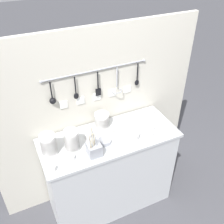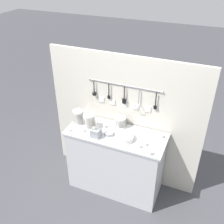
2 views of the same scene
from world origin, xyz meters
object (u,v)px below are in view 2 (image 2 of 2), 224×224
at_px(bowl_stack_short_front, 121,122).
at_px(bowl_stack_nested_right, 78,117).
at_px(cup_centre, 105,126).
at_px(cup_beside_plates, 120,131).
at_px(cup_edge_far, 139,146).
at_px(cup_front_left, 69,130).
at_px(cup_edge_near, 162,136).
at_px(cutlery_caddy, 96,133).
at_px(cup_by_caddy, 143,141).
at_px(bowl_stack_tall_left, 90,121).
at_px(plate_stack, 124,137).
at_px(cup_back_right, 83,130).
at_px(cup_back_left, 145,144).
at_px(cup_front_right, 150,153).
at_px(steel_mixing_bowl, 109,133).

bearing_deg(bowl_stack_short_front, bowl_stack_nested_right, -165.03).
distance_m(cup_centre, cup_beside_plates, 0.22).
distance_m(cup_beside_plates, cup_edge_far, 0.36).
xyz_separation_m(bowl_stack_short_front, cup_front_left, (-0.56, -0.34, -0.05)).
xyz_separation_m(cup_front_left, cup_edge_near, (1.10, 0.32, 0.00)).
distance_m(cutlery_caddy, cup_by_caddy, 0.57).
bearing_deg(bowl_stack_tall_left, cup_beside_plates, 7.75).
bearing_deg(cutlery_caddy, bowl_stack_nested_right, 153.10).
xyz_separation_m(plate_stack, cup_edge_near, (0.40, 0.22, -0.01)).
relative_size(bowl_stack_short_front, cup_front_left, 3.17).
bearing_deg(cup_front_left, cup_beside_plates, 20.11).
bearing_deg(bowl_stack_nested_right, bowl_stack_tall_left, -8.96).
bearing_deg(bowl_stack_nested_right, cup_back_right, -45.55).
xyz_separation_m(cup_centre, cup_back_left, (0.58, -0.15, 0.00)).
bearing_deg(cup_beside_plates, cup_back_left, -19.61).
distance_m(cup_beside_plates, cup_back_left, 0.38).
height_order(cup_front_right, cup_back_left, same).
distance_m(bowl_stack_tall_left, cup_by_caddy, 0.71).
bearing_deg(cup_front_right, cup_centre, 157.68).
distance_m(cutlery_caddy, cup_back_right, 0.19).
bearing_deg(cup_edge_far, steel_mixing_bowl, 167.35).
bearing_deg(steel_mixing_bowl, cup_back_left, -3.79).
bearing_deg(bowl_stack_tall_left, cup_edge_near, 9.65).
height_order(plate_stack, cutlery_caddy, cutlery_caddy).
height_order(cutlery_caddy, cup_front_left, cutlery_caddy).
height_order(cup_by_caddy, cup_edge_near, same).
bearing_deg(cup_back_right, cutlery_caddy, -6.54).
distance_m(cup_front_right, cup_back_left, 0.17).
distance_m(cup_front_right, cup_back_right, 0.90).
bearing_deg(cutlery_caddy, bowl_stack_tall_left, 136.01).
height_order(cup_front_right, cup_back_right, same).
bearing_deg(bowl_stack_nested_right, bowl_stack_short_front, 14.97).
height_order(bowl_stack_nested_right, cup_by_caddy, bowl_stack_nested_right).
bearing_deg(cup_front_left, cutlery_caddy, 4.75).
distance_m(steel_mixing_bowl, cup_back_left, 0.46).
bearing_deg(cutlery_caddy, cup_back_right, 173.46).
bearing_deg(cutlery_caddy, cup_edge_far, 0.31).
bearing_deg(bowl_stack_short_front, cutlery_caddy, -123.29).
bearing_deg(bowl_stack_tall_left, steel_mixing_bowl, -8.65).
distance_m(plate_stack, cup_edge_near, 0.46).
xyz_separation_m(cup_front_left, cup_by_caddy, (0.92, 0.14, 0.00)).
distance_m(cup_edge_near, cup_back_right, 0.97).
distance_m(steel_mixing_bowl, cup_back_right, 0.33).
distance_m(bowl_stack_short_front, cup_front_right, 0.63).
bearing_deg(cup_edge_near, cup_back_right, -163.96).
xyz_separation_m(bowl_stack_short_front, cup_beside_plates, (0.04, -0.12, -0.05)).
distance_m(cutlery_caddy, cup_centre, 0.22).
distance_m(cup_edge_near, cup_edge_far, 0.35).
xyz_separation_m(cup_edge_far, cup_back_right, (-0.74, 0.02, 0.00)).
bearing_deg(cup_front_right, cup_back_right, 174.36).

